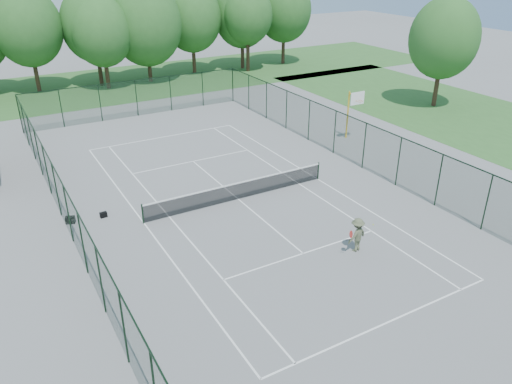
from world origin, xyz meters
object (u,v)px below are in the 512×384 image
sports_bag_a (70,220)px  tennis_player (357,235)px  tennis_net (238,190)px  basketball_goal (353,106)px

sports_bag_a → tennis_player: (11.02, -9.26, 0.65)m
tennis_net → tennis_player: size_ratio=4.92×
tennis_net → basketball_goal: size_ratio=3.04×
basketball_goal → tennis_player: basketball_goal is taller
sports_bag_a → tennis_player: tennis_player is taller
basketball_goal → tennis_player: size_ratio=1.62×
basketball_goal → tennis_net: bearing=-158.9°
tennis_net → basketball_goal: bearing=21.1°
tennis_net → tennis_player: (2.28, -7.37, 0.26)m
tennis_net → sports_bag_a: 8.95m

